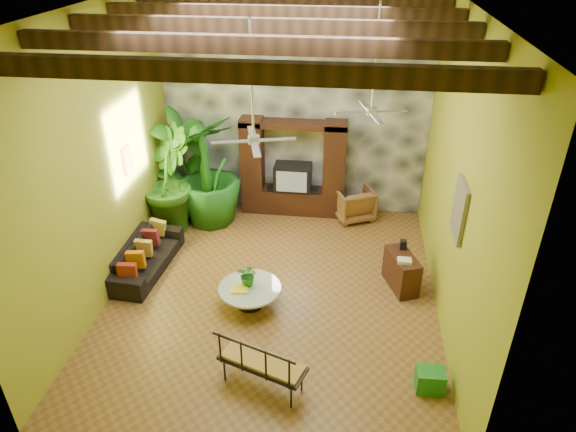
# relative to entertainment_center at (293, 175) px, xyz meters

# --- Properties ---
(ground) EXTENTS (7.00, 7.00, 0.00)m
(ground) POSITION_rel_entertainment_center_xyz_m (0.00, -3.14, -0.97)
(ground) COLOR brown
(ground) RESTS_ON ground
(ceiling) EXTENTS (6.00, 7.00, 0.02)m
(ceiling) POSITION_rel_entertainment_center_xyz_m (0.00, -3.14, 4.03)
(ceiling) COLOR silver
(ceiling) RESTS_ON back_wall
(back_wall) EXTENTS (6.00, 0.02, 5.00)m
(back_wall) POSITION_rel_entertainment_center_xyz_m (0.00, 0.36, 1.53)
(back_wall) COLOR #A19E24
(back_wall) RESTS_ON ground
(left_wall) EXTENTS (0.02, 7.00, 5.00)m
(left_wall) POSITION_rel_entertainment_center_xyz_m (-3.00, -3.14, 1.53)
(left_wall) COLOR #A19E24
(left_wall) RESTS_ON ground
(right_wall) EXTENTS (0.02, 7.00, 5.00)m
(right_wall) POSITION_rel_entertainment_center_xyz_m (3.00, -3.14, 1.53)
(right_wall) COLOR #A19E24
(right_wall) RESTS_ON ground
(stone_accent_wall) EXTENTS (5.98, 0.10, 4.98)m
(stone_accent_wall) POSITION_rel_entertainment_center_xyz_m (0.00, 0.30, 1.53)
(stone_accent_wall) COLOR #323539
(stone_accent_wall) RESTS_ON ground
(ceiling_beams) EXTENTS (5.95, 5.36, 0.22)m
(ceiling_beams) POSITION_rel_entertainment_center_xyz_m (0.00, -3.14, 3.81)
(ceiling_beams) COLOR black
(ceiling_beams) RESTS_ON ceiling
(entertainment_center) EXTENTS (2.40, 0.55, 2.30)m
(entertainment_center) POSITION_rel_entertainment_center_xyz_m (0.00, 0.00, 0.00)
(entertainment_center) COLOR black
(entertainment_center) RESTS_ON ground
(ceiling_fan_front) EXTENTS (1.28, 1.28, 1.86)m
(ceiling_fan_front) POSITION_rel_entertainment_center_xyz_m (-0.20, -3.54, 2.44)
(ceiling_fan_front) COLOR #B9B9BE
(ceiling_fan_front) RESTS_ON ceiling
(ceiling_fan_back) EXTENTS (1.28, 1.28, 1.86)m
(ceiling_fan_back) POSITION_rel_entertainment_center_xyz_m (1.60, -1.94, 2.44)
(ceiling_fan_back) COLOR #B9B9BE
(ceiling_fan_back) RESTS_ON ceiling
(wall_art_mask) EXTENTS (0.06, 0.32, 0.55)m
(wall_art_mask) POSITION_rel_entertainment_center_xyz_m (-2.96, -2.14, 1.13)
(wall_art_mask) COLOR gold
(wall_art_mask) RESTS_ON left_wall
(wall_art_painting) EXTENTS (0.06, 0.70, 0.90)m
(wall_art_painting) POSITION_rel_entertainment_center_xyz_m (2.96, -3.74, 1.33)
(wall_art_painting) COLOR #21577B
(wall_art_painting) RESTS_ON right_wall
(sofa) EXTENTS (0.98, 2.16, 0.62)m
(sofa) POSITION_rel_entertainment_center_xyz_m (-2.65, -2.73, -0.66)
(sofa) COLOR black
(sofa) RESTS_ON ground
(wicker_armchair) EXTENTS (1.09, 1.10, 0.77)m
(wicker_armchair) POSITION_rel_entertainment_center_xyz_m (1.44, -0.13, -0.58)
(wicker_armchair) COLOR brown
(wicker_armchair) RESTS_ON ground
(tall_plant_a) EXTENTS (1.55, 1.64, 2.58)m
(tall_plant_a) POSITION_rel_entertainment_center_xyz_m (-2.43, -0.47, 0.32)
(tall_plant_a) COLOR #22621A
(tall_plant_a) RESTS_ON ground
(tall_plant_b) EXTENTS (1.37, 1.54, 2.35)m
(tall_plant_b) POSITION_rel_entertainment_center_xyz_m (-2.65, -1.05, 0.21)
(tall_plant_b) COLOR #2A661A
(tall_plant_b) RESTS_ON ground
(tall_plant_c) EXTENTS (1.94, 1.94, 2.54)m
(tall_plant_c) POSITION_rel_entertainment_center_xyz_m (-1.82, -0.69, 0.30)
(tall_plant_c) COLOR #1D5F19
(tall_plant_c) RESTS_ON ground
(coffee_table) EXTENTS (1.13, 1.13, 0.40)m
(coffee_table) POSITION_rel_entertainment_center_xyz_m (-0.36, -3.58, -0.71)
(coffee_table) COLOR black
(coffee_table) RESTS_ON ground
(centerpiece_plant) EXTENTS (0.46, 0.42, 0.42)m
(centerpiece_plant) POSITION_rel_entertainment_center_xyz_m (-0.39, -3.51, -0.36)
(centerpiece_plant) COLOR #216C1C
(centerpiece_plant) RESTS_ON coffee_table
(yellow_tray) EXTENTS (0.33, 0.26, 0.03)m
(yellow_tray) POSITION_rel_entertainment_center_xyz_m (-0.52, -3.70, -0.55)
(yellow_tray) COLOR yellow
(yellow_tray) RESTS_ON coffee_table
(iron_bench) EXTENTS (1.39, 0.91, 0.57)m
(iron_bench) POSITION_rel_entertainment_center_xyz_m (0.18, -5.48, -0.42)
(iron_bench) COLOR black
(iron_bench) RESTS_ON ground
(side_console) EXTENTS (0.67, 0.96, 0.70)m
(side_console) POSITION_rel_entertainment_center_xyz_m (2.38, -2.68, -0.62)
(side_console) COLOR #361811
(side_console) RESTS_ON ground
(green_bin) EXTENTS (0.43, 0.32, 0.36)m
(green_bin) POSITION_rel_entertainment_center_xyz_m (2.65, -5.16, -0.78)
(green_bin) COLOR #217C24
(green_bin) RESTS_ON ground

